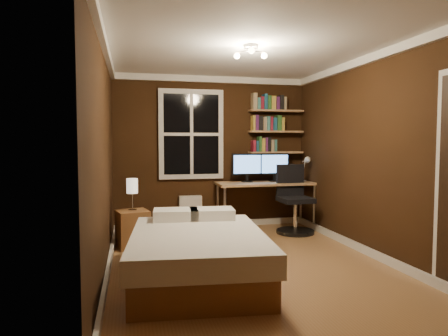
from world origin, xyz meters
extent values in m
plane|color=olive|center=(0.00, 0.00, 0.00)|extent=(4.20, 4.20, 0.00)
cube|color=black|center=(0.00, 2.10, 1.25)|extent=(3.20, 0.04, 2.50)
cube|color=black|center=(-1.60, 0.00, 1.25)|extent=(0.04, 4.20, 2.50)
cube|color=black|center=(1.60, 0.00, 1.25)|extent=(0.04, 4.20, 2.50)
cube|color=white|center=(0.00, 0.00, 2.50)|extent=(3.20, 4.20, 0.02)
cube|color=silver|center=(-0.35, 2.06, 1.55)|extent=(1.06, 0.06, 1.46)
cube|color=#A0774D|center=(1.08, 1.98, 1.25)|extent=(0.92, 0.22, 0.03)
cube|color=#A0774D|center=(1.08, 1.98, 1.60)|extent=(0.92, 0.22, 0.03)
cube|color=#A0774D|center=(1.08, 1.98, 1.95)|extent=(0.92, 0.22, 0.03)
cube|color=brown|center=(-0.66, -0.45, 0.14)|extent=(1.42, 1.91, 0.29)
cube|color=white|center=(-0.66, -0.45, 0.39)|extent=(1.50, 1.97, 0.22)
cube|color=white|center=(-0.81, 0.27, 0.56)|extent=(0.55, 0.41, 0.13)
cube|color=white|center=(-0.38, 0.23, 0.56)|extent=(0.55, 0.41, 0.13)
cube|color=brown|center=(-1.31, 1.07, 0.25)|extent=(0.48, 0.48, 0.50)
cube|color=white|center=(-0.38, 2.00, 0.27)|extent=(0.36, 0.13, 0.55)
cube|color=#A0774D|center=(0.83, 1.78, 0.75)|extent=(1.61, 0.61, 0.04)
cylinder|color=beige|center=(0.09, 1.51, 0.36)|extent=(0.04, 0.04, 0.73)
cylinder|color=beige|center=(1.58, 1.51, 0.36)|extent=(0.04, 0.04, 0.73)
cylinder|color=beige|center=(0.09, 2.04, 0.36)|extent=(0.04, 0.04, 0.73)
cylinder|color=beige|center=(1.58, 2.04, 0.36)|extent=(0.04, 0.04, 0.73)
cylinder|color=black|center=(1.17, 1.33, 0.03)|extent=(0.59, 0.59, 0.05)
cylinder|color=silver|center=(1.17, 1.33, 0.27)|extent=(0.07, 0.07, 0.44)
cube|color=black|center=(1.17, 1.33, 0.53)|extent=(0.48, 0.48, 0.08)
cube|color=black|center=(1.17, 1.54, 0.82)|extent=(0.46, 0.06, 0.50)
camera|label=1|loc=(-1.31, -4.42, 1.42)|focal=32.00mm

